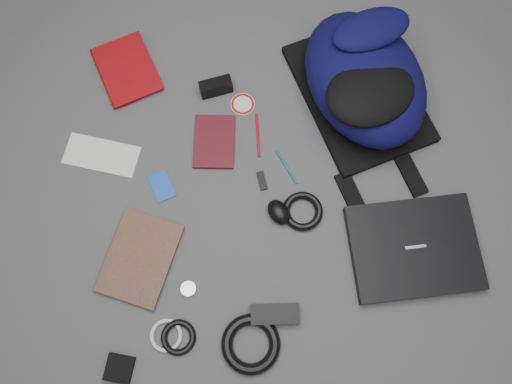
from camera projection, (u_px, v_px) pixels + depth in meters
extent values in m
plane|color=#4F4F51|center=(256.00, 194.00, 1.50)|extent=(4.00, 4.00, 0.00)
cube|color=black|center=(414.00, 248.00, 1.43)|extent=(0.38, 0.30, 0.04)
imported|color=maroon|center=(102.00, 80.00, 1.59)|extent=(0.22, 0.27, 0.03)
imported|color=#B1610C|center=(110.00, 248.00, 1.44)|extent=(0.28, 0.31, 0.02)
cube|color=white|center=(101.00, 155.00, 1.53)|extent=(0.25, 0.18, 0.00)
cube|color=#3E0B12|center=(214.00, 142.00, 1.54)|extent=(0.15, 0.20, 0.01)
cube|color=black|center=(216.00, 87.00, 1.57)|extent=(0.11, 0.05, 0.06)
cylinder|color=silver|center=(243.00, 104.00, 1.58)|extent=(0.10, 0.10, 0.00)
cylinder|color=#0B665D|center=(286.00, 167.00, 1.52)|extent=(0.05, 0.12, 0.01)
cylinder|color=#B70E16|center=(258.00, 135.00, 1.55)|extent=(0.02, 0.14, 0.01)
cube|color=#1849B4|center=(162.00, 186.00, 1.50)|extent=(0.08, 0.10, 0.00)
cube|color=black|center=(262.00, 181.00, 1.50)|extent=(0.02, 0.06, 0.01)
ellipsoid|color=black|center=(279.00, 212.00, 1.46)|extent=(0.09, 0.10, 0.04)
cylinder|color=silver|center=(148.00, 250.00, 1.44)|extent=(0.05, 0.05, 0.01)
cylinder|color=#B1B1B3|center=(188.00, 289.00, 1.41)|extent=(0.06, 0.06, 0.01)
torus|color=black|center=(303.00, 211.00, 1.47)|extent=(0.15, 0.15, 0.02)
cube|color=black|center=(275.00, 314.00, 1.38)|extent=(0.14, 0.08, 0.03)
torus|color=black|center=(251.00, 344.00, 1.36)|extent=(0.20, 0.20, 0.03)
cube|color=black|center=(119.00, 368.00, 1.35)|extent=(0.09, 0.09, 0.02)
torus|color=black|center=(178.00, 337.00, 1.37)|extent=(0.10, 0.10, 0.02)
torus|color=silver|center=(166.00, 335.00, 1.38)|extent=(0.11, 0.11, 0.01)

